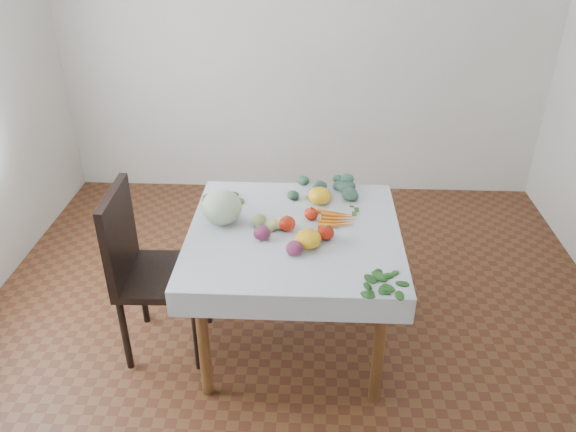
# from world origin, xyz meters

# --- Properties ---
(ground) EXTENTS (4.00, 4.00, 0.00)m
(ground) POSITION_xyz_m (0.00, 0.00, 0.00)
(ground) COLOR brown
(back_wall) EXTENTS (4.00, 0.04, 2.70)m
(back_wall) POSITION_xyz_m (0.00, 2.00, 1.35)
(back_wall) COLOR white
(back_wall) RESTS_ON ground
(table) EXTENTS (1.00, 1.00, 0.75)m
(table) POSITION_xyz_m (0.00, 0.00, 0.65)
(table) COLOR brown
(table) RESTS_ON ground
(tablecloth) EXTENTS (1.12, 1.12, 0.01)m
(tablecloth) POSITION_xyz_m (0.00, 0.00, 0.75)
(tablecloth) COLOR white
(tablecloth) RESTS_ON table
(chair) EXTENTS (0.47, 0.47, 1.01)m
(chair) POSITION_xyz_m (-0.81, -0.08, 0.58)
(chair) COLOR black
(chair) RESTS_ON ground
(cabbage) EXTENTS (0.22, 0.22, 0.19)m
(cabbage) POSITION_xyz_m (-0.39, 0.06, 0.85)
(cabbage) COLOR #AFC2A3
(cabbage) RESTS_ON tablecloth
(tomato_a) EXTENTS (0.10, 0.10, 0.08)m
(tomato_a) POSITION_xyz_m (-0.04, 0.00, 0.80)
(tomato_a) COLOR red
(tomato_a) RESTS_ON tablecloth
(tomato_b) EXTENTS (0.09, 0.09, 0.08)m
(tomato_b) POSITION_xyz_m (0.16, -0.08, 0.79)
(tomato_b) COLOR red
(tomato_b) RESTS_ON tablecloth
(tomato_c) EXTENTS (0.09, 0.09, 0.07)m
(tomato_c) POSITION_xyz_m (0.08, -0.11, 0.79)
(tomato_c) COLOR red
(tomato_c) RESTS_ON tablecloth
(tomato_d) EXTENTS (0.08, 0.08, 0.07)m
(tomato_d) POSITION_xyz_m (0.09, 0.12, 0.79)
(tomato_d) COLOR red
(tomato_d) RESTS_ON tablecloth
(heirloom_back) EXTENTS (0.18, 0.18, 0.10)m
(heirloom_back) POSITION_xyz_m (0.13, 0.31, 0.80)
(heirloom_back) COLOR yellow
(heirloom_back) RESTS_ON tablecloth
(heirloom_front) EXTENTS (0.13, 0.13, 0.09)m
(heirloom_front) POSITION_xyz_m (0.08, -0.16, 0.80)
(heirloom_front) COLOR yellow
(heirloom_front) RESTS_ON tablecloth
(onion_a) EXTENTS (0.12, 0.12, 0.08)m
(onion_a) POSITION_xyz_m (-0.16, -0.10, 0.79)
(onion_a) COLOR #611B42
(onion_a) RESTS_ON tablecloth
(onion_b) EXTENTS (0.09, 0.09, 0.07)m
(onion_b) POSITION_xyz_m (0.01, -0.23, 0.79)
(onion_b) COLOR #611B42
(onion_b) RESTS_ON tablecloth
(tomatillo_cluster) EXTENTS (0.19, 0.11, 0.05)m
(tomatillo_cluster) POSITION_xyz_m (-0.14, 0.03, 0.78)
(tomatillo_cluster) COLOR #D3DD7F
(tomatillo_cluster) RESTS_ON tablecloth
(carrot_bunch) EXTENTS (0.20, 0.19, 0.03)m
(carrot_bunch) POSITION_xyz_m (0.23, 0.11, 0.77)
(carrot_bunch) COLOR orange
(carrot_bunch) RESTS_ON tablecloth
(kale_bunch) EXTENTS (0.40, 0.31, 0.05)m
(kale_bunch) POSITION_xyz_m (0.15, 0.46, 0.78)
(kale_bunch) COLOR #3D644C
(kale_bunch) RESTS_ON tablecloth
(basil_bunch) EXTENTS (0.30, 0.21, 0.01)m
(basil_bunch) POSITION_xyz_m (0.42, -0.44, 0.76)
(basil_bunch) COLOR #194A17
(basil_bunch) RESTS_ON tablecloth
(dill_bunch) EXTENTS (0.22, 0.21, 0.03)m
(dill_bunch) POSITION_xyz_m (-0.45, 0.29, 0.77)
(dill_bunch) COLOR #4A6D32
(dill_bunch) RESTS_ON tablecloth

